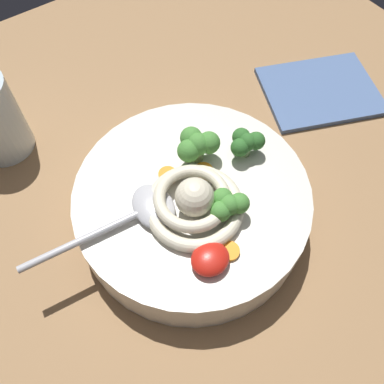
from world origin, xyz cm
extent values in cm
cube|color=#936D47|center=(0.00, 0.00, 1.38)|extent=(106.81, 106.81, 2.75)
cylinder|color=silver|center=(-1.11, -2.55, 5.77)|extent=(27.22, 27.22, 6.04)
cylinder|color=gold|center=(-1.11, -2.55, 6.01)|extent=(23.95, 23.95, 5.56)
torus|color=beige|center=(-0.22, -0.54, 9.54)|extent=(10.84, 10.84, 1.49)
torus|color=beige|center=(0.48, -1.01, 10.73)|extent=(11.61, 11.61, 1.35)
sphere|color=beige|center=(-0.22, -0.54, 11.48)|extent=(4.20, 4.20, 4.20)
ellipsoid|color=#B7B7BC|center=(3.62, -3.10, 9.59)|extent=(5.06, 6.46, 1.60)
cylinder|color=#B7B7BC|center=(11.07, -3.96, 9.59)|extent=(14.99, 2.51, 0.80)
ellipsoid|color=red|center=(2.31, 5.36, 9.70)|extent=(4.05, 3.64, 1.82)
cylinder|color=#7A9E60|center=(-9.41, -3.21, 9.38)|extent=(1.10, 1.10, 1.18)
sphere|color=#2D6628|center=(-9.41, -3.21, 11.05)|extent=(2.16, 2.16, 2.16)
sphere|color=#2D6628|center=(-8.33, -3.21, 10.85)|extent=(2.16, 2.16, 2.16)
sphere|color=#2D6628|center=(-10.40, -2.81, 10.95)|extent=(2.16, 2.16, 2.16)
sphere|color=#2D6628|center=(-9.41, -4.29, 10.89)|extent=(2.16, 2.16, 2.16)
cylinder|color=#7A9E60|center=(-2.51, 2.17, 9.40)|extent=(1.15, 1.15, 1.23)
sphere|color=#478938|center=(-2.51, 2.17, 11.14)|extent=(2.25, 2.25, 2.25)
sphere|color=#478938|center=(-1.39, 2.17, 10.94)|extent=(2.25, 2.25, 2.25)
sphere|color=#478938|center=(-3.54, 2.58, 11.04)|extent=(2.25, 2.25, 2.25)
sphere|color=#478938|center=(-2.51, 1.04, 10.98)|extent=(2.25, 2.25, 2.25)
cylinder|color=#7A9E60|center=(-4.38, -5.96, 9.51)|extent=(1.34, 1.34, 1.43)
sphere|color=#478938|center=(-4.38, -5.96, 11.54)|extent=(2.63, 2.63, 2.63)
sphere|color=#478938|center=(-3.06, -5.96, 11.30)|extent=(2.63, 2.63, 2.63)
sphere|color=#478938|center=(-5.57, -5.48, 11.42)|extent=(2.63, 2.63, 2.63)
sphere|color=#478938|center=(-4.38, -7.27, 11.34)|extent=(2.63, 2.63, 2.63)
cylinder|color=orange|center=(-3.70, -3.86, 9.16)|extent=(2.16, 2.16, 0.73)
cylinder|color=orange|center=(0.45, -5.80, 9.18)|extent=(2.14, 2.14, 0.77)
cylinder|color=orange|center=(-0.17, 5.62, 9.01)|extent=(2.18, 2.18, 0.44)
cube|color=#4C6693|center=(-29.44, -8.71, 3.15)|extent=(20.55, 18.62, 0.80)
camera|label=1|loc=(12.94, 17.10, 48.36)|focal=38.43mm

